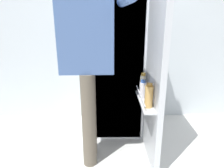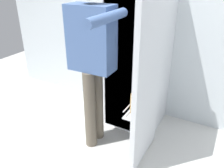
% 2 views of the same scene
% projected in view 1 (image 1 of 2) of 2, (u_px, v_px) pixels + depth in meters
% --- Properties ---
extents(ground_plane, '(6.95, 6.95, 0.00)m').
position_uv_depth(ground_plane, '(115.00, 153.00, 2.05)').
color(ground_plane, silver).
extents(kitchen_wall, '(4.40, 0.10, 2.45)m').
position_uv_depth(kitchen_wall, '(113.00, 22.00, 2.48)').
color(kitchen_wall, silver).
rests_on(kitchen_wall, ground_plane).
extents(refrigerator, '(0.66, 1.16, 1.74)m').
position_uv_depth(refrigerator, '(116.00, 57.00, 2.24)').
color(refrigerator, silver).
rests_on(refrigerator, ground_plane).
extents(person, '(0.56, 0.75, 1.72)m').
position_uv_depth(person, '(88.00, 50.00, 1.66)').
color(person, '#665B4C').
rests_on(person, ground_plane).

